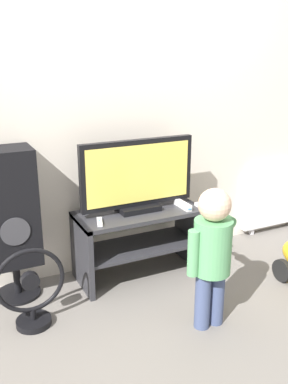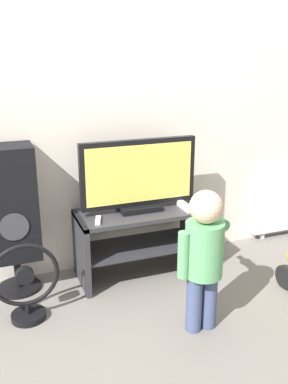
{
  "view_description": "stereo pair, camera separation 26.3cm",
  "coord_description": "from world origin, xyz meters",
  "px_view_note": "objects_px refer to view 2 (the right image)",
  "views": [
    {
      "loc": [
        -1.26,
        -2.45,
        1.62
      ],
      "look_at": [
        0.0,
        0.13,
        0.69
      ],
      "focal_mm": 40.0,
      "sensor_mm": 36.0,
      "label": 1
    },
    {
      "loc": [
        -1.02,
        -2.56,
        1.62
      ],
      "look_at": [
        0.0,
        0.13,
        0.69
      ],
      "focal_mm": 40.0,
      "sensor_mm": 36.0,
      "label": 2
    }
  ],
  "objects_px": {
    "remote_primary": "(98,220)",
    "floor_fan": "(26,286)",
    "child": "(203,250)",
    "radiator": "(287,201)",
    "television": "(139,176)",
    "game_console": "(185,206)",
    "speaker_tower": "(11,206)"
  },
  "relations": [
    {
      "from": "television",
      "to": "floor_fan",
      "type": "bearing_deg",
      "value": -159.99
    },
    {
      "from": "television",
      "to": "child",
      "type": "xyz_separation_m",
      "value": [
        0.11,
        -0.79,
        -0.25
      ]
    },
    {
      "from": "child",
      "to": "radiator",
      "type": "bearing_deg",
      "value": 35.06
    },
    {
      "from": "television",
      "to": "child",
      "type": "bearing_deg",
      "value": -81.76
    },
    {
      "from": "child",
      "to": "speaker_tower",
      "type": "xyz_separation_m",
      "value": [
        -1.01,
        0.87,
        0.11
      ]
    },
    {
      "from": "remote_primary",
      "to": "speaker_tower",
      "type": "relative_size",
      "value": 0.13
    },
    {
      "from": "game_console",
      "to": "television",
      "type": "bearing_deg",
      "value": 162.07
    },
    {
      "from": "remote_primary",
      "to": "speaker_tower",
      "type": "bearing_deg",
      "value": 159.71
    },
    {
      "from": "child",
      "to": "game_console",
      "type": "bearing_deg",
      "value": 72.78
    },
    {
      "from": "remote_primary",
      "to": "radiator",
      "type": "bearing_deg",
      "value": 9.87
    },
    {
      "from": "child",
      "to": "radiator",
      "type": "xyz_separation_m",
      "value": [
        1.41,
        0.99,
        -0.19
      ]
    },
    {
      "from": "radiator",
      "to": "floor_fan",
      "type": "bearing_deg",
      "value": -167.71
    },
    {
      "from": "remote_primary",
      "to": "floor_fan",
      "type": "bearing_deg",
      "value": -159.57
    },
    {
      "from": "radiator",
      "to": "speaker_tower",
      "type": "bearing_deg",
      "value": -177.11
    },
    {
      "from": "television",
      "to": "child",
      "type": "distance_m",
      "value": 0.83
    },
    {
      "from": "television",
      "to": "radiator",
      "type": "xyz_separation_m",
      "value": [
        1.52,
        0.2,
        -0.44
      ]
    },
    {
      "from": "television",
      "to": "game_console",
      "type": "relative_size",
      "value": 4.36
    },
    {
      "from": "remote_primary",
      "to": "floor_fan",
      "type": "relative_size",
      "value": 0.26
    },
    {
      "from": "television",
      "to": "radiator",
      "type": "bearing_deg",
      "value": 7.62
    },
    {
      "from": "television",
      "to": "game_console",
      "type": "height_order",
      "value": "television"
    },
    {
      "from": "remote_primary",
      "to": "child",
      "type": "relative_size",
      "value": 0.15
    },
    {
      "from": "game_console",
      "to": "child",
      "type": "relative_size",
      "value": 0.22
    },
    {
      "from": "child",
      "to": "radiator",
      "type": "relative_size",
      "value": 1.27
    },
    {
      "from": "speaker_tower",
      "to": "floor_fan",
      "type": "bearing_deg",
      "value": -86.96
    },
    {
      "from": "game_console",
      "to": "child",
      "type": "distance_m",
      "value": 0.71
    },
    {
      "from": "speaker_tower",
      "to": "floor_fan",
      "type": "relative_size",
      "value": 2.01
    },
    {
      "from": "television",
      "to": "game_console",
      "type": "xyz_separation_m",
      "value": [
        0.32,
        -0.11,
        -0.24
      ]
    },
    {
      "from": "game_console",
      "to": "speaker_tower",
      "type": "xyz_separation_m",
      "value": [
        -1.22,
        0.19,
        0.1
      ]
    },
    {
      "from": "game_console",
      "to": "child",
      "type": "height_order",
      "value": "child"
    },
    {
      "from": "television",
      "to": "radiator",
      "type": "height_order",
      "value": "television"
    },
    {
      "from": "child",
      "to": "floor_fan",
      "type": "relative_size",
      "value": 1.71
    },
    {
      "from": "game_console",
      "to": "floor_fan",
      "type": "distance_m",
      "value": 1.26
    }
  ]
}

